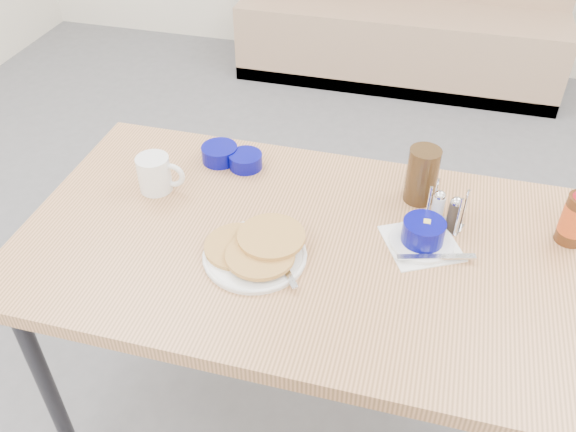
% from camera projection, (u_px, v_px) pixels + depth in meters
% --- Properties ---
extents(booth_bench, '(1.90, 0.56, 1.22)m').
position_uv_depth(booth_bench, '(402.00, 20.00, 3.66)').
color(booth_bench, tan).
rests_on(booth_bench, ground).
extents(dining_table, '(1.40, 0.80, 0.76)m').
position_uv_depth(dining_table, '(300.00, 259.00, 1.55)').
color(dining_table, tan).
rests_on(dining_table, ground).
extents(pancake_plate, '(0.26, 0.25, 0.04)m').
position_uv_depth(pancake_plate, '(256.00, 250.00, 1.45)').
color(pancake_plate, white).
rests_on(pancake_plate, dining_table).
extents(coffee_mug, '(0.13, 0.09, 0.10)m').
position_uv_depth(coffee_mug, '(156.00, 173.00, 1.64)').
color(coffee_mug, white).
rests_on(coffee_mug, dining_table).
extents(grits_setting, '(0.25, 0.23, 0.07)m').
position_uv_depth(grits_setting, '(423.00, 235.00, 1.48)').
color(grits_setting, white).
rests_on(grits_setting, dining_table).
extents(creamer_bowl, '(0.10, 0.10, 0.05)m').
position_uv_depth(creamer_bowl, '(220.00, 154.00, 1.76)').
color(creamer_bowl, '#050675').
rests_on(creamer_bowl, dining_table).
extents(butter_bowl, '(0.10, 0.10, 0.04)m').
position_uv_depth(butter_bowl, '(246.00, 161.00, 1.74)').
color(butter_bowl, '#050675').
rests_on(butter_bowl, dining_table).
extents(amber_tumbler, '(0.08, 0.08, 0.15)m').
position_uv_depth(amber_tumbler, '(422.00, 175.00, 1.59)').
color(amber_tumbler, '#372411').
rests_on(amber_tumbler, dining_table).
extents(condiment_caddy, '(0.11, 0.08, 0.11)m').
position_uv_depth(condiment_caddy, '(445.00, 212.00, 1.53)').
color(condiment_caddy, silver).
rests_on(condiment_caddy, dining_table).
extents(sugar_wrapper, '(0.04, 0.03, 0.00)m').
position_uv_depth(sugar_wrapper, '(247.00, 284.00, 1.39)').
color(sugar_wrapper, '#F25065').
rests_on(sugar_wrapper, dining_table).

